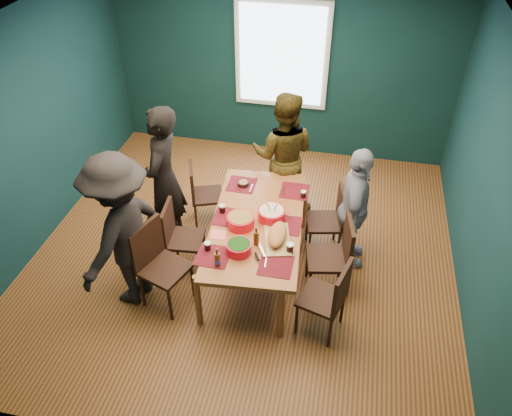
{
  "coord_description": "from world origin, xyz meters",
  "views": [
    {
      "loc": [
        1.06,
        -4.36,
        4.22
      ],
      "look_at": [
        0.2,
        -0.26,
        0.92
      ],
      "focal_mm": 35.0,
      "sensor_mm": 36.0,
      "label": 1
    }
  ],
  "objects_px": {
    "chair_left_near": "(157,259)",
    "chair_left_far": "(200,190)",
    "cutting_board": "(277,236)",
    "chair_right_mid": "(337,252)",
    "person_back": "(283,155)",
    "chair_right_near": "(331,295)",
    "bowl_salad": "(240,221)",
    "person_near_left": "(122,232)",
    "bowl_herbs": "(239,247)",
    "chair_right_far": "(332,216)",
    "bowl_dumpling": "(271,214)",
    "person_right": "(354,209)",
    "chair_left_mid": "(177,233)",
    "dining_table": "(257,226)",
    "person_far_left": "(164,180)"
  },
  "relations": [
    {
      "from": "chair_right_near",
      "to": "bowl_dumpling",
      "type": "xyz_separation_m",
      "value": [
        -0.74,
        0.8,
        0.27
      ]
    },
    {
      "from": "chair_left_near",
      "to": "person_right",
      "type": "relative_size",
      "value": 0.65
    },
    {
      "from": "chair_left_near",
      "to": "person_near_left",
      "type": "height_order",
      "value": "person_near_left"
    },
    {
      "from": "person_far_left",
      "to": "chair_right_near",
      "type": "bearing_deg",
      "value": 61.07
    },
    {
      "from": "bowl_dumpling",
      "to": "chair_right_near",
      "type": "bearing_deg",
      "value": -47.07
    },
    {
      "from": "person_near_left",
      "to": "bowl_dumpling",
      "type": "distance_m",
      "value": 1.58
    },
    {
      "from": "chair_left_far",
      "to": "cutting_board",
      "type": "height_order",
      "value": "cutting_board"
    },
    {
      "from": "person_far_left",
      "to": "bowl_salad",
      "type": "relative_size",
      "value": 6.11
    },
    {
      "from": "chair_left_far",
      "to": "chair_left_mid",
      "type": "relative_size",
      "value": 0.97
    },
    {
      "from": "chair_right_mid",
      "to": "bowl_salad",
      "type": "bearing_deg",
      "value": 168.16
    },
    {
      "from": "bowl_salad",
      "to": "cutting_board",
      "type": "relative_size",
      "value": 0.46
    },
    {
      "from": "chair_left_far",
      "to": "person_back",
      "type": "xyz_separation_m",
      "value": [
        0.97,
        0.5,
        0.35
      ]
    },
    {
      "from": "chair_left_mid",
      "to": "person_near_left",
      "type": "height_order",
      "value": "person_near_left"
    },
    {
      "from": "chair_left_near",
      "to": "chair_left_far",
      "type": "bearing_deg",
      "value": 107.67
    },
    {
      "from": "chair_right_far",
      "to": "person_far_left",
      "type": "height_order",
      "value": "person_far_left"
    },
    {
      "from": "cutting_board",
      "to": "person_near_left",
      "type": "bearing_deg",
      "value": -179.85
    },
    {
      "from": "person_right",
      "to": "dining_table",
      "type": "bearing_deg",
      "value": 109.77
    },
    {
      "from": "person_near_left",
      "to": "bowl_herbs",
      "type": "height_order",
      "value": "person_near_left"
    },
    {
      "from": "chair_right_near",
      "to": "bowl_salad",
      "type": "bearing_deg",
      "value": 165.49
    },
    {
      "from": "chair_left_far",
      "to": "bowl_salad",
      "type": "distance_m",
      "value": 1.15
    },
    {
      "from": "chair_left_far",
      "to": "bowl_herbs",
      "type": "distance_m",
      "value": 1.51
    },
    {
      "from": "person_right",
      "to": "bowl_salad",
      "type": "bearing_deg",
      "value": 111.69
    },
    {
      "from": "person_right",
      "to": "person_near_left",
      "type": "distance_m",
      "value": 2.52
    },
    {
      "from": "chair_left_mid",
      "to": "bowl_herbs",
      "type": "bearing_deg",
      "value": -30.95
    },
    {
      "from": "chair_right_mid",
      "to": "person_right",
      "type": "relative_size",
      "value": 0.63
    },
    {
      "from": "person_near_left",
      "to": "dining_table",
      "type": "bearing_deg",
      "value": 132.31
    },
    {
      "from": "dining_table",
      "to": "chair_right_mid",
      "type": "height_order",
      "value": "chair_right_mid"
    },
    {
      "from": "chair_right_far",
      "to": "bowl_herbs",
      "type": "relative_size",
      "value": 3.41
    },
    {
      "from": "chair_right_near",
      "to": "bowl_salad",
      "type": "distance_m",
      "value": 1.24
    },
    {
      "from": "bowl_salad",
      "to": "cutting_board",
      "type": "distance_m",
      "value": 0.46
    },
    {
      "from": "person_right",
      "to": "bowl_salad",
      "type": "height_order",
      "value": "person_right"
    },
    {
      "from": "person_far_left",
      "to": "chair_left_mid",
      "type": "bearing_deg",
      "value": 29.84
    },
    {
      "from": "chair_left_mid",
      "to": "chair_left_near",
      "type": "xyz_separation_m",
      "value": [
        -0.04,
        -0.51,
        0.07
      ]
    },
    {
      "from": "person_back",
      "to": "person_right",
      "type": "bearing_deg",
      "value": 138.11
    },
    {
      "from": "person_back",
      "to": "chair_left_mid",
      "type": "bearing_deg",
      "value": 53.78
    },
    {
      "from": "person_back",
      "to": "bowl_salad",
      "type": "relative_size",
      "value": 5.65
    },
    {
      "from": "person_back",
      "to": "chair_right_mid",
      "type": "bearing_deg",
      "value": 120.57
    },
    {
      "from": "chair_left_mid",
      "to": "person_far_left",
      "type": "distance_m",
      "value": 0.65
    },
    {
      "from": "person_right",
      "to": "bowl_herbs",
      "type": "bearing_deg",
      "value": 128.1
    },
    {
      "from": "dining_table",
      "to": "bowl_herbs",
      "type": "relative_size",
      "value": 7.71
    },
    {
      "from": "chair_right_near",
      "to": "person_near_left",
      "type": "xyz_separation_m",
      "value": [
        -2.15,
        0.08,
        0.36
      ]
    },
    {
      "from": "chair_right_mid",
      "to": "chair_right_near",
      "type": "xyz_separation_m",
      "value": [
        -0.01,
        -0.6,
        -0.03
      ]
    },
    {
      "from": "chair_right_far",
      "to": "chair_right_mid",
      "type": "distance_m",
      "value": 0.66
    },
    {
      "from": "chair_right_far",
      "to": "dining_table",
      "type": "bearing_deg",
      "value": -158.15
    },
    {
      "from": "bowl_herbs",
      "to": "chair_right_far",
      "type": "bearing_deg",
      "value": 50.17
    },
    {
      "from": "cutting_board",
      "to": "chair_right_mid",
      "type": "bearing_deg",
      "value": -1.31
    },
    {
      "from": "chair_left_near",
      "to": "cutting_board",
      "type": "xyz_separation_m",
      "value": [
        1.21,
        0.37,
        0.22
      ]
    },
    {
      "from": "chair_left_mid",
      "to": "chair_right_mid",
      "type": "relative_size",
      "value": 0.91
    },
    {
      "from": "chair_left_near",
      "to": "bowl_salad",
      "type": "bearing_deg",
      "value": 54.07
    },
    {
      "from": "bowl_herbs",
      "to": "chair_left_near",
      "type": "bearing_deg",
      "value": -171.79
    }
  ]
}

